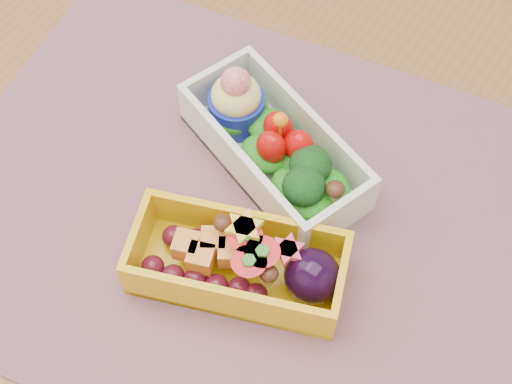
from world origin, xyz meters
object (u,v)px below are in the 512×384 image
Objects in this scene: placemat at (246,213)px; bento_white at (274,146)px; bento_yellow at (242,263)px; table at (271,280)px.

bento_white is at bearing 99.99° from placemat.
table is at bearing 71.28° from bento_yellow.
table is 0.15m from bento_white.
bento_yellow is at bearing -49.72° from bento_white.
placemat is at bearing 172.44° from table.
bento_yellow reaches higher than table.
table is 5.65× the size of bento_white.
placemat is at bearing -60.90° from bento_white.
placemat reaches higher than table.
table is 0.11m from placemat.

